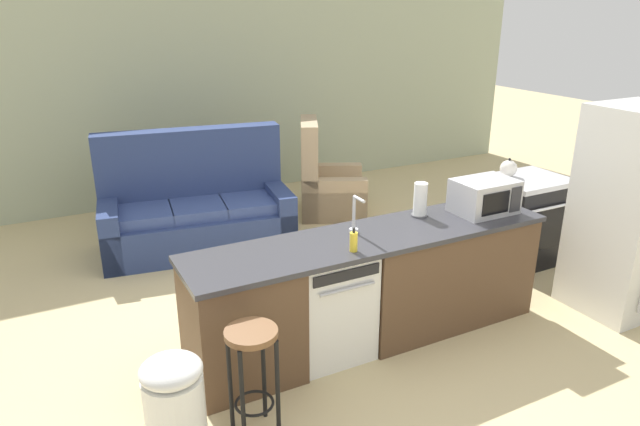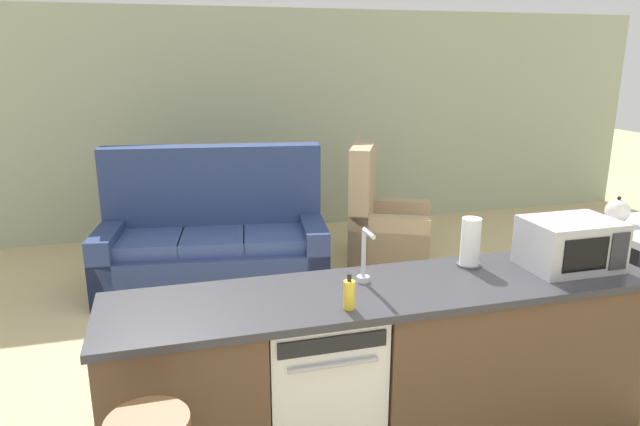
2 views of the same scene
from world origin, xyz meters
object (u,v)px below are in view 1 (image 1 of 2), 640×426
Objects in this scene: refrigerator at (629,212)px; soap_bottle at (354,242)px; trash_bin at (176,414)px; stove_range at (524,219)px; paper_towel_roll at (420,200)px; microwave at (484,196)px; armchair at (325,187)px; couch at (196,211)px; kettle at (509,168)px; bar_stool at (252,360)px; dishwasher at (327,303)px.

refrigerator reaches higher than soap_bottle.
soap_bottle is 0.24× the size of trash_bin.
stove_range is 1.79m from paper_towel_roll.
trash_bin is at bearing -166.67° from microwave.
armchair is (2.77, 3.44, -0.03)m from trash_bin.
refrigerator is 0.85× the size of couch.
kettle is (-0.17, 1.23, 0.09)m from refrigerator.
armchair is at bearing 117.15° from stove_range.
couch is (0.53, 3.10, -0.14)m from bar_stool.
couch is 1.76× the size of armchair.
dishwasher reaches higher than trash_bin.
paper_towel_roll is 0.92m from soap_bottle.
microwave is at bearing -89.51° from armchair.
paper_towel_roll is (0.95, 0.17, 0.62)m from dishwasher.
microwave is at bearing -18.09° from paper_towel_roll.
couch is (-2.89, 1.96, -0.06)m from stove_range.
stove_range is 0.75× the size of armchair.
kettle is (2.43, 0.68, 0.56)m from dishwasher.
dishwasher is 1.68× the size of microwave.
soap_bottle is at bearing -156.68° from paper_towel_roll.
couch is at bearing 133.44° from refrigerator.
bar_stool is at bearing -156.74° from paper_towel_roll.
trash_bin is at bearing -159.80° from paper_towel_roll.
stove_range is 1.38m from microwave.
bar_stool is at bearing -161.57° from stove_range.
couch is 1.77m from armchair.
soap_bottle is at bearing -172.05° from microwave.
paper_towel_roll is (-0.53, 0.17, -0.00)m from microwave.
dishwasher is 4.77× the size of soap_bottle.
armchair reaches higher than microwave.
couch reaches higher than trash_bin.
microwave is at bearing 7.95° from soap_bottle.
trash_bin is at bearing -162.80° from stove_range.
stove_range is 0.50× the size of refrigerator.
armchair is (-0.02, 2.78, -0.69)m from microwave.
paper_towel_roll is 2.74m from armchair.
soap_bottle is 3.32m from armchair.
couch is at bearing -171.25° from armchair.
microwave is 0.68× the size of trash_bin.
kettle is at bearing 20.55° from soap_bottle.
stove_range is 3.61m from bar_stool.
kettle is 3.52m from bar_stool.
trash_bin is (-1.31, -0.66, -0.04)m from dishwasher.
soap_bottle reaches higher than trash_bin.
trash_bin is (-3.91, -0.11, -0.51)m from refrigerator.
bar_stool is (-0.82, -0.59, 0.11)m from dishwasher.
bar_stool is 0.62× the size of armchair.
armchair is (0.50, 2.60, -0.69)m from paper_towel_roll.
refrigerator is 1.80m from paper_towel_roll.
microwave is at bearing -144.48° from kettle.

